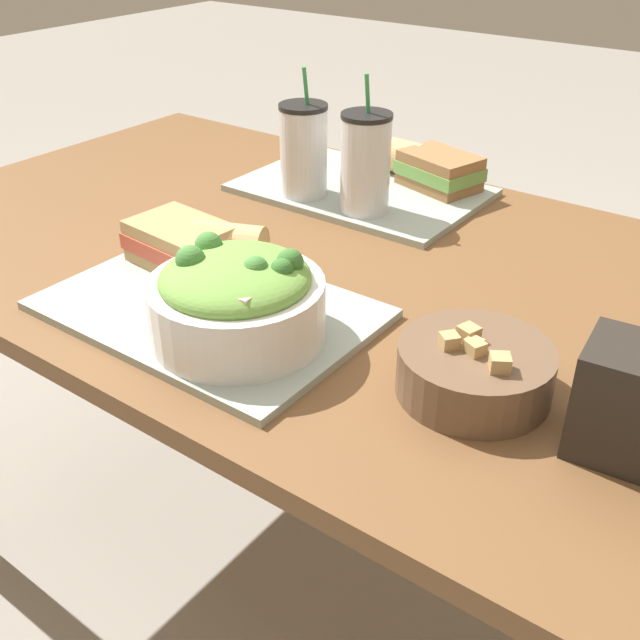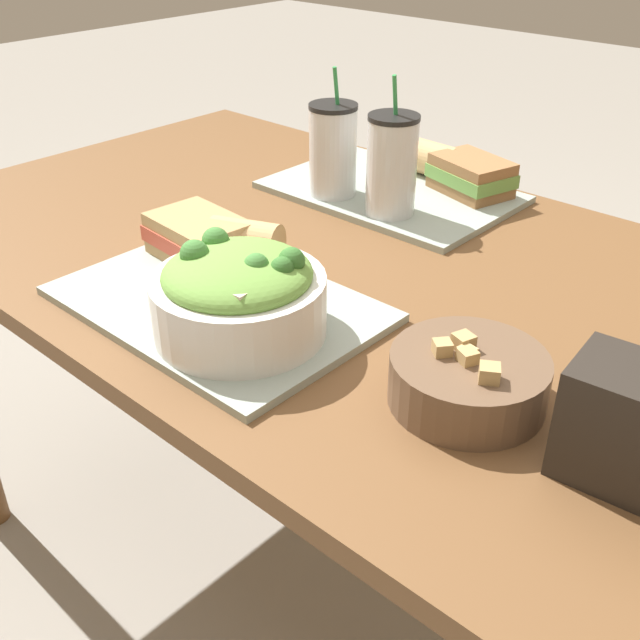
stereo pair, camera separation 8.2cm
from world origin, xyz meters
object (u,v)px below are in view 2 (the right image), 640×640
sandwich_far (471,176)px  drink_cup_dark (333,153)px  salad_bowl (239,293)px  baguette_far (433,159)px  baguette_near (247,241)px  drink_cup_red (391,168)px  sandwich_near (199,238)px  soup_bowl (468,378)px

sandwich_far → drink_cup_dark: (-0.18, -0.18, 0.04)m
salad_bowl → drink_cup_dark: size_ratio=0.97×
baguette_far → baguette_near: bearing=-176.1°
salad_bowl → drink_cup_red: size_ratio=0.94×
salad_bowl → drink_cup_red: drink_cup_red is taller
baguette_far → drink_cup_red: bearing=-163.0°
drink_cup_red → salad_bowl: bearing=-76.9°
salad_bowl → sandwich_far: salad_bowl is taller
drink_cup_red → sandwich_far: bearing=73.3°
drink_cup_red → drink_cup_dark: bearing=180.0°
drink_cup_dark → drink_cup_red: size_ratio=0.97×
salad_bowl → sandwich_near: 0.23m
drink_cup_dark → soup_bowl: bearing=-34.5°
soup_bowl → salad_bowl: bearing=-163.9°
salad_bowl → drink_cup_dark: drink_cup_dark is taller
soup_bowl → baguette_far: soup_bowl is taller
soup_bowl → drink_cup_red: (-0.39, 0.36, 0.06)m
sandwich_far → drink_cup_dark: size_ratio=0.73×
sandwich_far → soup_bowl: bearing=-41.9°
sandwich_near → drink_cup_dark: drink_cup_dark is taller
soup_bowl → drink_cup_dark: drink_cup_dark is taller
baguette_near → sandwich_near: bearing=99.8°
sandwich_far → drink_cup_red: bearing=-90.8°
salad_bowl → sandwich_near: (-0.21, 0.11, -0.02)m
baguette_near → drink_cup_red: 0.30m
salad_bowl → sandwich_near: salad_bowl is taller
salad_bowl → soup_bowl: size_ratio=1.23×
drink_cup_red → soup_bowl: bearing=-42.6°
salad_bowl → soup_bowl: salad_bowl is taller
baguette_far → drink_cup_dark: size_ratio=0.47×
soup_bowl → baguette_far: 0.71m
sandwich_near → drink_cup_dark: size_ratio=0.71×
baguette_near → sandwich_far: 0.48m
sandwich_far → drink_cup_dark: drink_cup_dark is taller
sandwich_far → drink_cup_red: drink_cup_red is taller
salad_bowl → sandwich_far: (-0.05, 0.62, -0.02)m
sandwich_near → baguette_far: bearing=88.8°
drink_cup_dark → drink_cup_red: (0.13, 0.00, 0.00)m
baguette_near → baguette_far: (-0.01, 0.50, -0.00)m
sandwich_near → drink_cup_dark: (-0.03, 0.33, 0.04)m
soup_bowl → drink_cup_dark: 0.63m
soup_bowl → sandwich_near: (-0.49, 0.02, 0.01)m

